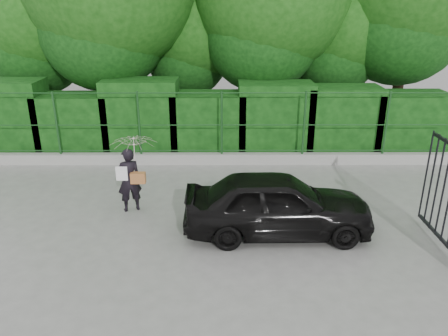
{
  "coord_description": "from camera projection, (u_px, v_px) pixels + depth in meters",
  "views": [
    {
      "loc": [
        0.43,
        -7.28,
        4.41
      ],
      "look_at": [
        0.45,
        1.3,
        1.1
      ],
      "focal_mm": 35.0,
      "sensor_mm": 36.0,
      "label": 1
    }
  ],
  "objects": [
    {
      "name": "ground",
      "position": [
        201.0,
        246.0,
        8.38
      ],
      "size": [
        80.0,
        80.0,
        0.0
      ],
      "primitive_type": "plane",
      "color": "gray"
    },
    {
      "name": "kerb",
      "position": [
        208.0,
        159.0,
        12.52
      ],
      "size": [
        14.0,
        0.25,
        0.3
      ],
      "primitive_type": "cube",
      "color": "#9E9E99",
      "rests_on": "ground"
    },
    {
      "name": "fence",
      "position": [
        215.0,
        123.0,
        12.14
      ],
      "size": [
        14.13,
        0.06,
        1.8
      ],
      "color": "#17411A",
      "rests_on": "kerb"
    },
    {
      "name": "hedge",
      "position": [
        205.0,
        120.0,
        13.14
      ],
      "size": [
        14.2,
        1.2,
        2.25
      ],
      "color": "black",
      "rests_on": "ground"
    },
    {
      "name": "woman",
      "position": [
        133.0,
        162.0,
        9.44
      ],
      "size": [
        0.98,
        1.0,
        1.71
      ],
      "color": "black",
      "rests_on": "ground"
    },
    {
      "name": "car",
      "position": [
        278.0,
        204.0,
        8.65
      ],
      "size": [
        3.74,
        1.54,
        1.27
      ],
      "primitive_type": "imported",
      "rotation": [
        0.0,
        0.0,
        1.58
      ],
      "color": "black",
      "rests_on": "ground"
    }
  ]
}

